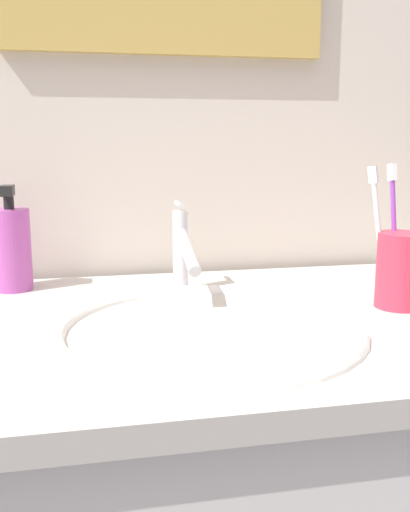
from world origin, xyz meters
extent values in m
cube|color=beige|center=(0.00, 0.32, 1.20)|extent=(2.49, 0.04, 2.40)
cube|color=#BCB7AD|center=(0.00, 0.00, 0.81)|extent=(1.29, 0.57, 0.03)
ellipsoid|color=white|center=(0.00, -0.05, 0.78)|extent=(0.35, 0.35, 0.09)
torus|color=white|center=(0.00, -0.05, 0.82)|extent=(0.40, 0.40, 0.02)
cylinder|color=#595B60|center=(0.00, -0.05, 0.73)|extent=(0.03, 0.03, 0.01)
cylinder|color=silver|center=(0.00, 0.16, 0.89)|extent=(0.02, 0.02, 0.13)
cylinder|color=silver|center=(0.00, 0.10, 0.90)|extent=(0.02, 0.13, 0.05)
cylinder|color=silver|center=(0.00, 0.17, 0.96)|extent=(0.01, 0.05, 0.01)
cylinder|color=#D8334C|center=(0.29, 0.00, 0.88)|extent=(0.07, 0.07, 0.11)
cylinder|color=purple|center=(0.29, 0.02, 0.92)|extent=(0.01, 0.04, 0.19)
cube|color=white|center=(0.29, 0.04, 1.01)|extent=(0.01, 0.02, 0.03)
cylinder|color=white|center=(0.26, 0.01, 0.92)|extent=(0.03, 0.03, 0.18)
cube|color=white|center=(0.25, 0.03, 1.01)|extent=(0.02, 0.02, 0.03)
cylinder|color=#B24CA5|center=(-0.26, 0.22, 0.89)|extent=(0.06, 0.06, 0.13)
cylinder|color=black|center=(-0.26, 0.22, 0.96)|extent=(0.02, 0.02, 0.02)
cube|color=black|center=(-0.26, 0.20, 0.98)|extent=(0.02, 0.04, 0.02)
camera|label=1|loc=(-0.15, -0.74, 1.06)|focal=41.18mm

